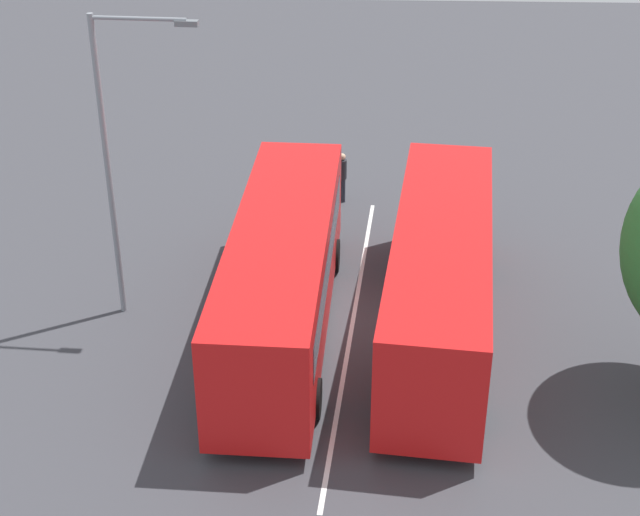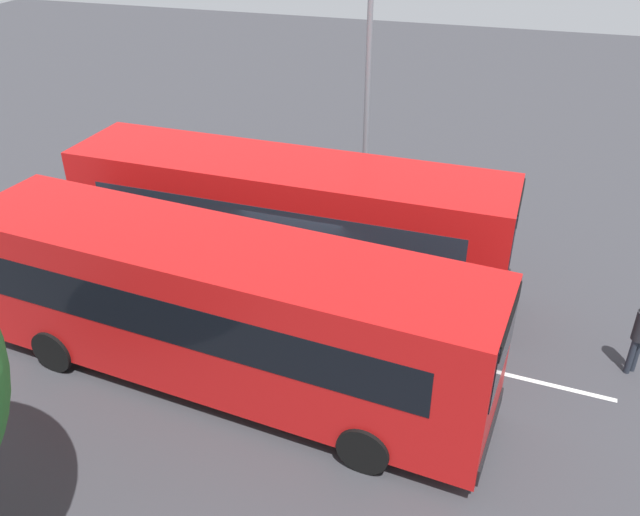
# 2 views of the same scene
# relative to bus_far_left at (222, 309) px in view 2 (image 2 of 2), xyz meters

# --- Properties ---
(ground_plane) EXTENTS (71.84, 71.84, 0.00)m
(ground_plane) POSITION_rel_bus_far_left_xyz_m (0.45, 2.27, -1.80)
(ground_plane) COLOR #38383D
(bus_far_left) EXTENTS (11.27, 3.64, 3.28)m
(bus_far_left) POSITION_rel_bus_far_left_xyz_m (0.00, 0.00, 0.00)
(bus_far_left) COLOR red
(bus_far_left) RESTS_ON ground
(bus_center_left) EXTENTS (11.15, 2.90, 3.28)m
(bus_center_left) POSITION_rel_bus_far_left_xyz_m (-0.07, 4.16, 0.00)
(bus_center_left) COLOR red
(bus_center_left) RESTS_ON ground
(pedestrian) EXTENTS (0.45, 0.45, 1.78)m
(pedestrian) POSITION_rel_bus_far_left_xyz_m (8.21, 2.77, -0.75)
(pedestrian) COLOR #232833
(pedestrian) RESTS_ON ground
(street_lamp) EXTENTS (0.33, 2.72, 8.41)m
(street_lamp) POSITION_rel_bus_far_left_xyz_m (0.80, 8.48, 3.03)
(street_lamp) COLOR gray
(street_lamp) RESTS_ON ground
(lane_stripe_outer_left) EXTENTS (14.91, 1.29, 0.01)m
(lane_stripe_outer_left) POSITION_rel_bus_far_left_xyz_m (0.45, 2.27, -1.80)
(lane_stripe_outer_left) COLOR silver
(lane_stripe_outer_left) RESTS_ON ground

